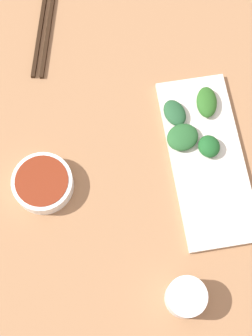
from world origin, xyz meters
TOP-DOWN VIEW (x-y plane):
  - tabletop at (0.00, 0.00)m, footprint 2.10×2.10m
  - sauce_bowl at (-0.18, -0.02)m, footprint 0.11×0.11m
  - serving_plate at (0.14, -0.02)m, footprint 0.14×0.34m
  - broccoli_leafy_0 at (0.14, 0.00)m, footprint 0.05×0.05m
  - broccoli_leafy_1 at (0.09, 0.08)m, footprint 0.05×0.07m
  - broccoli_leafy_2 at (0.10, 0.03)m, footprint 0.08×0.07m
  - broccoli_leafy_3 at (0.16, 0.09)m, footprint 0.05×0.07m
  - chopsticks at (-0.14, 0.32)m, footprint 0.08×0.23m
  - tea_cup at (0.04, -0.27)m, footprint 0.07×0.07m

SIDE VIEW (x-z plane):
  - tabletop at x=0.00m, z-range 0.00..0.02m
  - chopsticks at x=-0.14m, z-range 0.02..0.03m
  - serving_plate at x=0.14m, z-range 0.02..0.03m
  - sauce_bowl at x=-0.18m, z-range 0.02..0.06m
  - broccoli_leafy_1 at x=0.09m, z-range 0.03..0.05m
  - broccoli_leafy_2 at x=0.10m, z-range 0.03..0.05m
  - broccoli_leafy_3 at x=0.16m, z-range 0.03..0.05m
  - broccoli_leafy_0 at x=0.14m, z-range 0.03..0.06m
  - tea_cup at x=0.04m, z-range 0.02..0.08m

